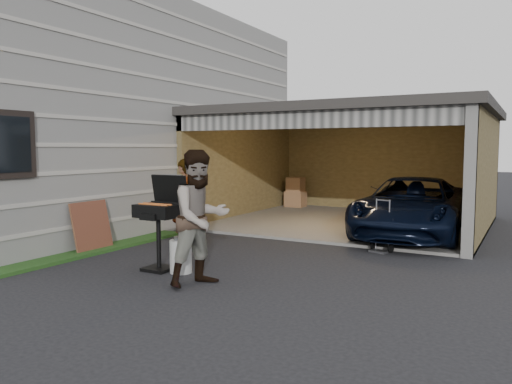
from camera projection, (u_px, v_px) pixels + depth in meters
ground at (165, 275)px, 7.64m from camera, size 80.00×80.00×0.00m
house at (87, 119)px, 13.79m from camera, size 7.00×11.00×5.50m
groundcover_strip at (12, 270)px, 7.85m from camera, size 0.50×8.00×0.06m
garage at (355, 151)px, 13.01m from camera, size 6.80×6.30×2.90m
minivan at (413, 209)px, 10.84m from camera, size 2.26×4.57×1.25m
woman at (184, 203)px, 9.73m from camera, size 0.53×0.70×1.74m
man at (201, 218)px, 7.01m from camera, size 1.02×1.13×1.92m
bbq_grill at (160, 214)px, 7.90m from camera, size 0.68×0.60×1.51m
propane_tank at (181, 256)px, 7.77m from camera, size 0.41×0.41×0.52m
plywood_panel at (92, 227)px, 9.35m from camera, size 0.24×0.86×0.94m
hand_truck at (381, 242)px, 9.35m from camera, size 0.44×0.39×0.99m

